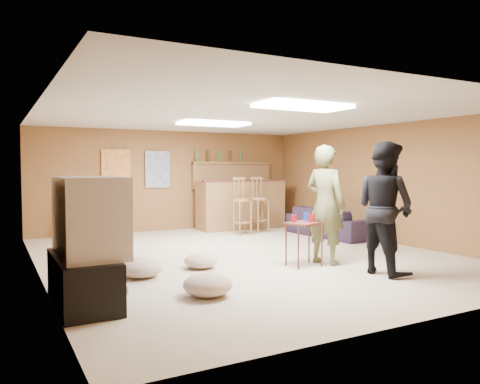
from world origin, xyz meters
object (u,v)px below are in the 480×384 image
tv_body (89,216)px  bar_counter (241,204)px  person_olive (325,205)px  sofa (330,222)px  tray_table (304,244)px  person_black (385,208)px

tv_body → bar_counter: 6.09m
bar_counter → person_olive: size_ratio=1.17×
sofa → tray_table: 3.03m
sofa → tray_table: tray_table is taller
tray_table → tv_body: bearing=-171.6°
person_olive → sofa: 2.83m
tv_body → person_black: 3.69m
person_olive → tray_table: 0.66m
bar_counter → tray_table: bar_counter is taller
person_olive → sofa: bearing=-58.7°
person_olive → sofa: (1.81, 2.10, -0.57)m
tv_body → bar_counter: size_ratio=0.55×
sofa → tray_table: bearing=131.2°
sofa → tv_body: bearing=113.4°
tv_body → bar_counter: (4.15, 4.45, -0.35)m
tv_body → person_black: size_ratio=0.64×
tray_table → sofa: bearing=44.0°
person_black → tray_table: bearing=35.9°
person_olive → tv_body: bearing=79.4°
tv_body → tray_table: bearing=8.4°
person_olive → bar_counter: bearing=-29.1°
person_olive → sofa: size_ratio=0.87×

